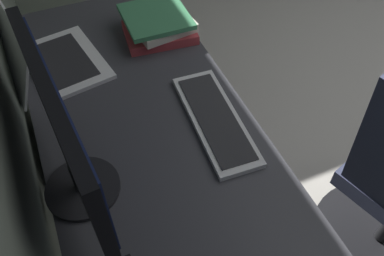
{
  "coord_description": "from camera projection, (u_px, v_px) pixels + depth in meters",
  "views": [
    {
      "loc": [
        -0.56,
        2.11,
        1.66
      ],
      "look_at": [
        0.0,
        1.87,
        0.95
      ],
      "focal_mm": 37.85,
      "sensor_mm": 36.0,
      "label": 1
    }
  ],
  "objects": [
    {
      "name": "desk",
      "position": [
        176.0,
        200.0,
        1.15
      ],
      "size": [
        2.0,
        0.64,
        0.73
      ],
      "color": "#38383D",
      "rests_on": "ground"
    },
    {
      "name": "monitor_secondary",
      "position": [
        64.0,
        134.0,
        0.91
      ],
      "size": [
        0.58,
        0.2,
        0.39
      ],
      "color": "black",
      "rests_on": "desk"
    },
    {
      "name": "drawer_pedestal",
      "position": [
        138.0,
        169.0,
        1.6
      ],
      "size": [
        0.4,
        0.51,
        0.69
      ],
      "color": "#38383D",
      "rests_on": "ground"
    },
    {
      "name": "laptop_leftmost",
      "position": [
        45.0,
        58.0,
        1.37
      ],
      "size": [
        0.39,
        0.37,
        0.23
      ],
      "color": "white",
      "rests_on": "desk"
    },
    {
      "name": "keyboard_main",
      "position": [
        215.0,
        119.0,
        1.24
      ],
      "size": [
        0.43,
        0.16,
        0.02
      ],
      "color": "silver",
      "rests_on": "desk"
    },
    {
      "name": "book_stack_near",
      "position": [
        159.0,
        25.0,
        1.5
      ],
      "size": [
        0.25,
        0.27,
        0.09
      ],
      "color": "#B2383D",
      "rests_on": "desk"
    }
  ]
}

